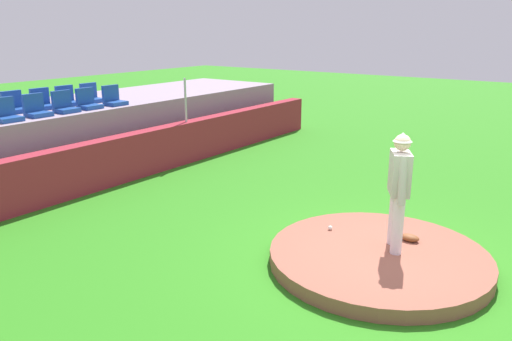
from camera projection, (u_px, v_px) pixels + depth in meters
name	position (u px, v px, depth m)	size (l,w,h in m)	color
ground_plane	(378.00, 264.00, 7.73)	(60.00, 60.00, 0.00)	#2B7E1A
pitchers_mound	(378.00, 257.00, 7.70)	(3.35, 3.35, 0.21)	#945442
pitcher	(399.00, 183.00, 7.48)	(0.75, 0.49, 1.84)	silver
baseball	(330.00, 228.00, 8.47)	(0.07, 0.07, 0.07)	white
fielding_glove	(410.00, 238.00, 8.02)	(0.30, 0.20, 0.11)	brown
brick_barrier	(101.00, 164.00, 11.31)	(16.98, 0.40, 1.09)	maroon
fence_post_right	(185.00, 100.00, 13.19)	(0.06, 0.06, 1.16)	silver
bleacher_platform	(41.00, 140.00, 12.56)	(16.08, 3.33, 1.60)	gray
stadium_chair_0	(6.00, 114.00, 10.56)	(0.48, 0.44, 0.50)	#1C4697
stadium_chair_1	(36.00, 109.00, 11.14)	(0.48, 0.44, 0.50)	#1C4697
stadium_chair_2	(65.00, 106.00, 11.69)	(0.48, 0.44, 0.50)	#1C4697
stadium_chair_3	(88.00, 102.00, 12.20)	(0.48, 0.44, 0.50)	#1C4697
stadium_chair_4	(114.00, 99.00, 12.77)	(0.48, 0.44, 0.50)	#1C4697
stadium_chair_6	(15.00, 106.00, 11.64)	(0.48, 0.44, 0.50)	#1C4697
stadium_chair_7	(43.00, 103.00, 12.16)	(0.48, 0.44, 0.50)	#1C4697
stadium_chair_8	(67.00, 99.00, 12.69)	(0.48, 0.44, 0.50)	#1C4697
stadium_chair_9	(91.00, 96.00, 13.26)	(0.48, 0.44, 0.50)	#1C4697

